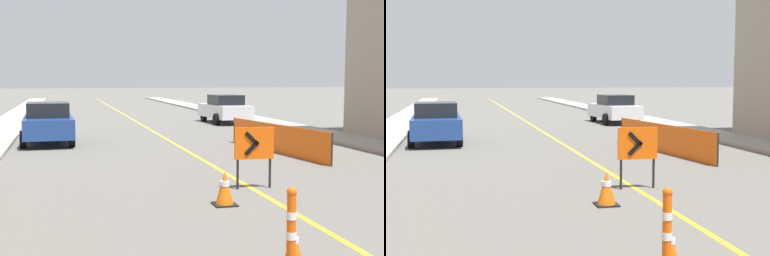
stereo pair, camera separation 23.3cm
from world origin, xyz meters
TOP-DOWN VIEW (x-y plane):
  - lane_stripe at (0.00, 37.48)m, footprint 0.12×74.95m
  - sidewalk_left at (-6.99, 37.48)m, footprint 1.94×74.95m
  - sidewalk_right at (6.99, 37.48)m, footprint 1.94×74.95m
  - traffic_cone_fourth at (-1.19, 14.61)m, footprint 0.33×0.33m
  - traffic_cone_fifth at (-1.08, 18.09)m, footprint 0.45×0.45m
  - delineator_post_rear at (-1.32, 14.39)m, footprint 0.38×0.38m
  - arrow_barricade_primary at (0.04, 19.47)m, footprint 0.92×0.11m
  - safety_mesh_fence at (2.82, 24.93)m, footprint 0.92×6.28m
  - parked_car_curb_near at (-4.70, 29.36)m, footprint 1.95×4.35m
  - parked_car_curb_mid at (4.70, 36.83)m, footprint 2.04×4.40m

SIDE VIEW (x-z plane):
  - lane_stripe at x=0.00m, z-range 0.00..0.01m
  - sidewalk_left at x=-6.99m, z-range 0.00..0.13m
  - sidewalk_right at x=6.99m, z-range 0.00..0.13m
  - traffic_cone_fourth at x=-1.19m, z-range 0.00..0.52m
  - traffic_cone_fifth at x=-1.08m, z-range 0.00..0.68m
  - delineator_post_rear at x=-1.32m, z-range -0.08..1.03m
  - safety_mesh_fence at x=2.82m, z-range 0.00..0.97m
  - parked_car_curb_near at x=-4.70m, z-range 0.00..1.59m
  - parked_car_curb_mid at x=4.70m, z-range 0.00..1.59m
  - arrow_barricade_primary at x=0.04m, z-range 0.27..1.67m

